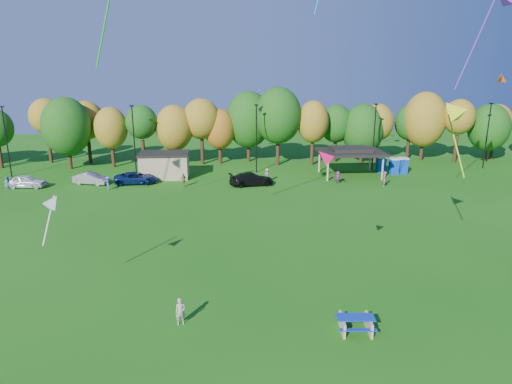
{
  "coord_description": "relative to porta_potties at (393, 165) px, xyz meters",
  "views": [
    {
      "loc": [
        -2.77,
        -20.07,
        13.84
      ],
      "look_at": [
        -0.72,
        6.0,
        6.63
      ],
      "focal_mm": 32.0,
      "sensor_mm": 36.0,
      "label": 1
    }
  ],
  "objects": [
    {
      "name": "far_person_3",
      "position": [
        -17.21,
        -3.45,
        -0.23
      ],
      "size": [
        0.89,
        1.01,
        1.73
      ],
      "primitive_type": "imported",
      "rotation": [
        0.0,
        0.0,
        4.21
      ],
      "color": "#919465",
      "rests_on": "ground"
    },
    {
      "name": "kite_flyer",
      "position": [
        -25.28,
        -35.31,
        -0.31
      ],
      "size": [
        0.65,
        0.5,
        1.57
      ],
      "primitive_type": "imported",
      "rotation": [
        0.0,
        0.0,
        0.24
      ],
      "color": "#C2A292",
      "rests_on": "ground"
    },
    {
      "name": "car_c",
      "position": [
        -33.27,
        -3.04,
        -0.38
      ],
      "size": [
        5.36,
        2.83,
        1.44
      ],
      "primitive_type": "imported",
      "rotation": [
        0.0,
        0.0,
        1.66
      ],
      "color": "#0D2152",
      "rests_on": "ground"
    },
    {
      "name": "utility_building",
      "position": [
        -30.11,
        0.01,
        0.54
      ],
      "size": [
        6.3,
        4.3,
        3.25
      ],
      "color": "tan",
      "rests_on": "ground"
    },
    {
      "name": "far_person_5",
      "position": [
        -35.96,
        -5.7,
        -0.3
      ],
      "size": [
        0.79,
        1.13,
        1.6
      ],
      "primitive_type": "imported",
      "rotation": [
        0.0,
        0.0,
        1.78
      ],
      "color": "#48659F",
      "rests_on": "ground"
    },
    {
      "name": "picnic_table",
      "position": [
        -15.82,
        -36.73,
        -0.6
      ],
      "size": [
        2.12,
        1.81,
        0.86
      ],
      "rotation": [
        0.0,
        0.0,
        -0.09
      ],
      "color": "tan",
      "rests_on": "ground"
    },
    {
      "name": "far_person_1",
      "position": [
        -8.66,
        -4.8,
        -0.33
      ],
      "size": [
        1.49,
        0.98,
        1.54
      ],
      "primitive_type": "imported",
      "rotation": [
        0.0,
        0.0,
        5.88
      ],
      "color": "#A0428E",
      "rests_on": "ground"
    },
    {
      "name": "kite_3",
      "position": [
        -32.48,
        -32.46,
        5.29
      ],
      "size": [
        1.77,
        1.86,
        3.38
      ],
      "color": "silver"
    },
    {
      "name": "kite_0",
      "position": [
        -17.4,
        -34.41,
        8.09
      ],
      "size": [
        1.23,
        0.96,
        1.14
      ],
      "color": "#D90C47"
    },
    {
      "name": "far_person_4",
      "position": [
        -27.35,
        -5.11,
        -0.27
      ],
      "size": [
        1.05,
        0.81,
        1.65
      ],
      "primitive_type": "imported",
      "rotation": [
        0.0,
        0.0,
        0.48
      ],
      "color": "olive",
      "rests_on": "ground"
    },
    {
      "name": "porta_potties",
      "position": [
        0.0,
        0.0,
        0.0
      ],
      "size": [
        3.75,
        2.47,
        2.18
      ],
      "color": "#0E3FB7",
      "rests_on": "ground"
    },
    {
      "name": "kite_15",
      "position": [
        -8.11,
        -29.79,
        10.04
      ],
      "size": [
        2.83,
        2.94,
        5.55
      ],
      "color": "#C4D116"
    },
    {
      "name": "far_person_2",
      "position": [
        -3.5,
        -6.72,
        -0.18
      ],
      "size": [
        0.62,
        0.77,
        1.83
      ],
      "primitive_type": "imported",
      "rotation": [
        0.0,
        0.0,
        4.4
      ],
      "color": "#B25469",
      "rests_on": "ground"
    },
    {
      "name": "pavilion",
      "position": [
        -6.11,
        -0.99,
        2.13
      ],
      "size": [
        8.2,
        6.2,
        3.77
      ],
      "color": "tan",
      "rests_on": "ground"
    },
    {
      "name": "ground",
      "position": [
        -20.11,
        -37.99,
        -1.1
      ],
      "size": [
        160.0,
        160.0,
        0.0
      ],
      "primitive_type": "plane",
      "color": "#19600F",
      "rests_on": "ground"
    },
    {
      "name": "car_a",
      "position": [
        -45.85,
        -3.95,
        -0.33
      ],
      "size": [
        4.61,
        2.12,
        1.53
      ],
      "primitive_type": "imported",
      "rotation": [
        0.0,
        0.0,
        1.5
      ],
      "color": "silver",
      "rests_on": "ground"
    },
    {
      "name": "tree_line",
      "position": [
        -21.14,
        7.52,
        4.82
      ],
      "size": [
        93.57,
        10.55,
        11.15
      ],
      "color": "black",
      "rests_on": "ground"
    },
    {
      "name": "kite_11",
      "position": [
        7.17,
        -10.21,
        11.67
      ],
      "size": [
        1.79,
        1.8,
        1.45
      ],
      "color": "#EB4E1B"
    },
    {
      "name": "far_person_0",
      "position": [
        -47.77,
        -4.54,
        -0.31
      ],
      "size": [
        0.92,
        0.97,
        1.58
      ],
      "primitive_type": "imported",
      "rotation": [
        0.0,
        0.0,
        4.15
      ],
      "color": "teal",
      "rests_on": "ground"
    },
    {
      "name": "car_b",
      "position": [
        -38.66,
        -2.87,
        -0.39
      ],
      "size": [
        4.55,
        2.64,
        1.42
      ],
      "primitive_type": "imported",
      "rotation": [
        0.0,
        0.0,
        1.29
      ],
      "color": "gray",
      "rests_on": "ground"
    },
    {
      "name": "car_d",
      "position": [
        -19.28,
        -4.96,
        -0.33
      ],
      "size": [
        5.62,
        3.07,
        1.55
      ],
      "primitive_type": "imported",
      "rotation": [
        0.0,
        0.0,
        1.75
      ],
      "color": "black",
      "rests_on": "ground"
    },
    {
      "name": "lamp_posts",
      "position": [
        -18.11,
        2.01,
        3.8
      ],
      "size": [
        64.5,
        0.25,
        9.09
      ],
      "color": "black",
      "rests_on": "ground"
    }
  ]
}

